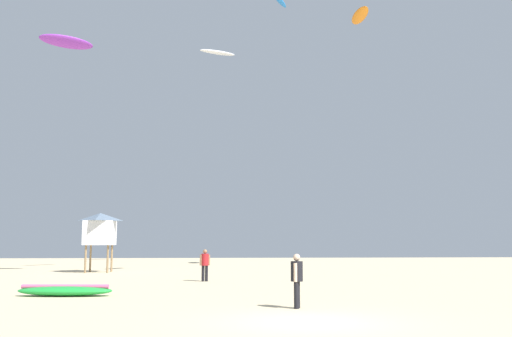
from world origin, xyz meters
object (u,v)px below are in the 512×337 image
object	(u,v)px
person_midground	(205,263)
kite_aloft_4	(66,42)
kite_aloft_3	(360,16)
kite_aloft_5	(279,0)
lifeguard_tower	(100,229)
kite_grounded_near	(65,291)
kite_aloft_0	(218,53)
person_foreground	(297,276)

from	to	relation	value
person_midground	kite_aloft_4	xyz separation A→B (m)	(-11.75, 13.76, 17.30)
kite_aloft_3	kite_aloft_5	size ratio (longest dim) A/B	1.44
kite_aloft_3	kite_aloft_4	size ratio (longest dim) A/B	0.86
kite_aloft_3	kite_aloft_4	world-z (taller)	kite_aloft_3
person_midground	lifeguard_tower	bearing A→B (deg)	-155.48
kite_grounded_near	kite_aloft_3	size ratio (longest dim) A/B	1.01
kite_aloft_0	kite_aloft_4	xyz separation A→B (m)	(-12.28, -12.52, -3.81)
kite_aloft_0	kite_aloft_4	world-z (taller)	kite_aloft_0
kite_aloft_4	kite_grounded_near	bearing A→B (deg)	-73.43
kite_aloft_3	kite_aloft_5	bearing A→B (deg)	-128.86
lifeguard_tower	kite_aloft_0	size ratio (longest dim) A/B	1.01
person_midground	kite_aloft_3	bearing A→B (deg)	123.79
person_foreground	kite_aloft_5	world-z (taller)	kite_aloft_5
person_foreground	kite_grounded_near	world-z (taller)	person_foreground
person_midground	kite_aloft_3	size ratio (longest dim) A/B	0.46
kite_grounded_near	kite_aloft_4	size ratio (longest dim) A/B	0.87
kite_grounded_near	person_foreground	bearing A→B (deg)	-28.64
kite_aloft_0	person_foreground	bearing A→B (deg)	-86.03
lifeguard_tower	kite_aloft_3	size ratio (longest dim) A/B	1.11
person_foreground	person_midground	size ratio (longest dim) A/B	1.01
person_midground	person_foreground	bearing A→B (deg)	-0.10
person_foreground	kite_aloft_3	size ratio (longest dim) A/B	0.46
kite_aloft_4	person_foreground	bearing A→B (deg)	-60.34
person_midground	kite_aloft_0	world-z (taller)	kite_aloft_0
person_midground	kite_grounded_near	xyz separation A→B (m)	(-5.32, -7.88, -0.79)
lifeguard_tower	kite_aloft_3	distance (m)	28.01
person_midground	kite_aloft_0	xyz separation A→B (m)	(0.53, 26.28, 21.11)
kite_grounded_near	kite_aloft_4	bearing A→B (deg)	106.57
kite_aloft_0	kite_aloft_5	world-z (taller)	kite_aloft_0
lifeguard_tower	kite_aloft_0	bearing A→B (deg)	64.27
kite_aloft_0	lifeguard_tower	bearing A→B (deg)	-115.73
kite_aloft_3	kite_aloft_5	distance (m)	13.51
kite_aloft_3	person_midground	bearing A→B (deg)	-131.70
person_midground	kite_aloft_5	world-z (taller)	kite_aloft_5
person_foreground	kite_aloft_0	bearing A→B (deg)	113.13
person_midground	kite_aloft_5	bearing A→B (deg)	117.85
lifeguard_tower	kite_aloft_3	bearing A→B (deg)	13.74
person_midground	kite_aloft_5	distance (m)	18.21
kite_aloft_0	kite_aloft_3	distance (m)	17.11
kite_aloft_0	kite_aloft_4	bearing A→B (deg)	-134.44
kite_grounded_near	kite_aloft_0	xyz separation A→B (m)	(5.84, 34.16, 21.90)
kite_grounded_near	person_midground	bearing A→B (deg)	56.01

